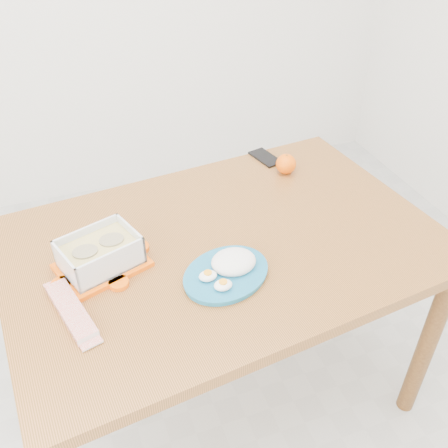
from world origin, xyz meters
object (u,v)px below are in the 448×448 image
object	(u,v)px
orange_fruit	(286,164)
rice_plate	(228,268)
food_container	(100,254)
smartphone	(265,158)
dining_table	(224,262)

from	to	relation	value
orange_fruit	rice_plate	size ratio (longest dim) A/B	0.22
food_container	rice_plate	world-z (taller)	food_container
orange_fruit	rice_plate	world-z (taller)	orange_fruit
rice_plate	smartphone	size ratio (longest dim) A/B	2.49
food_container	rice_plate	bearing A→B (deg)	-44.09
dining_table	orange_fruit	distance (m)	0.46
smartphone	orange_fruit	bearing A→B (deg)	-91.14
smartphone	food_container	bearing A→B (deg)	-162.87
dining_table	orange_fruit	size ratio (longest dim) A/B	18.94
dining_table	smartphone	xyz separation A→B (m)	(0.32, 0.41, 0.09)
dining_table	food_container	size ratio (longest dim) A/B	4.93
food_container	rice_plate	size ratio (longest dim) A/B	0.83
orange_fruit	smartphone	xyz separation A→B (m)	(-0.03, 0.12, -0.03)
orange_fruit	smartphone	world-z (taller)	orange_fruit
dining_table	rice_plate	distance (m)	0.19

